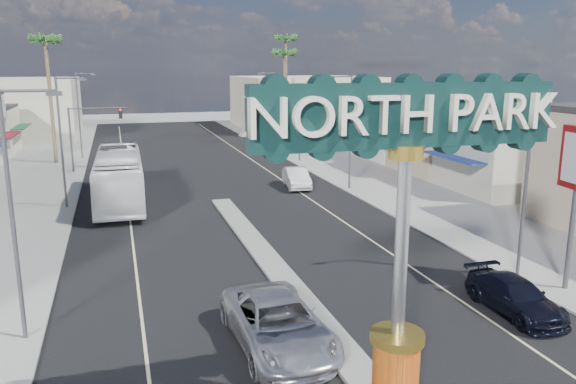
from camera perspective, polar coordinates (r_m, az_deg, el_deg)
ground at (r=42.30m, az=-7.10°, el=-0.65°), size 160.00×160.00×0.00m
road at (r=42.30m, az=-7.10°, el=-0.64°), size 20.00×120.00×0.01m
median_island at (r=27.30m, az=-1.13°, el=-7.94°), size 1.30×30.00×0.16m
sidewalk_left at (r=42.29m, az=-26.12°, el=-1.80°), size 8.00×120.00×0.12m
sidewalk_right at (r=46.69m, az=10.06°, el=0.59°), size 8.00×120.00×0.12m
storefront_row_right at (r=62.25m, az=12.98°, el=6.22°), size 12.00×42.00×6.00m
backdrop_far_left at (r=87.07m, az=-27.21°, el=7.58°), size 20.00×20.00×8.00m
backdrop_far_right at (r=90.53m, az=1.67°, el=9.11°), size 20.00×20.00×8.00m
gateway_sign at (r=14.85m, az=11.63°, el=-2.33°), size 8.20×1.50×9.15m
traffic_signal_left at (r=54.88m, az=-19.39°, el=6.32°), size 5.09×0.45×6.00m
traffic_signal_right at (r=57.17m, az=-0.56°, el=7.27°), size 5.09×0.45×6.00m
streetlight_l_near at (r=21.37m, az=-25.90°, el=-1.15°), size 2.03×0.22×9.00m
streetlight_l_mid at (r=40.98m, az=-21.87°, el=5.30°), size 2.03×0.22×9.00m
streetlight_l_far at (r=62.84m, az=-20.35°, el=7.71°), size 2.03×0.22×9.00m
streetlight_r_near at (r=27.35m, az=22.85°, el=1.93°), size 2.03×0.22×9.00m
streetlight_r_mid at (r=44.40m, az=6.18°, el=6.65°), size 2.03×0.22×9.00m
streetlight_r_far at (r=65.12m, az=-1.52°, el=8.63°), size 2.03×0.22×9.00m
palm_left_far at (r=60.90m, az=-23.40°, el=13.40°), size 2.60×2.60×13.10m
palm_right_mid at (r=69.51m, az=-0.36°, el=13.46°), size 2.60×2.60×12.10m
palm_right_far at (r=75.87m, az=-0.21°, el=14.75°), size 2.60×2.60×14.10m
suv_left at (r=20.19m, az=-1.05°, el=-13.20°), size 3.21×6.52×1.78m
suv_right at (r=24.56m, az=22.08°, el=-9.80°), size 1.97×4.81×1.39m
car_parked_right at (r=45.59m, az=0.86°, el=1.45°), size 2.33×5.05×1.60m
city_bus at (r=42.09m, az=-16.78°, el=1.45°), size 3.41×13.54×3.76m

